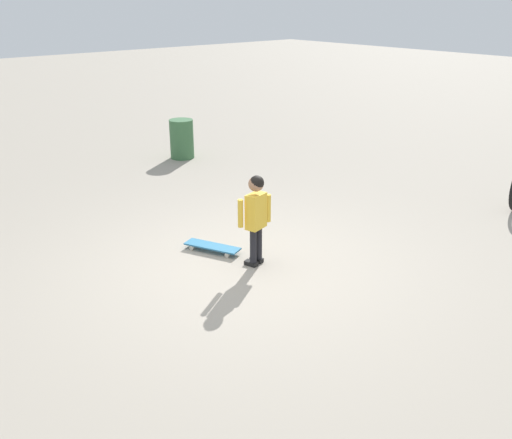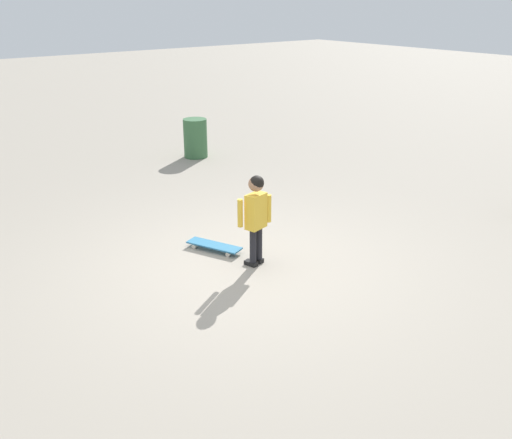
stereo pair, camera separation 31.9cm
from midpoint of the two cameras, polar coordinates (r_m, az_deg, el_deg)
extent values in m
plane|color=#9E9384|center=(6.50, -2.86, -4.93)|extent=(50.00, 50.00, 0.00)
cylinder|color=black|center=(6.46, -1.69, -2.72)|extent=(0.08, 0.08, 0.42)
cube|color=black|center=(6.57, -1.88, -4.37)|extent=(0.17, 0.12, 0.05)
cylinder|color=black|center=(6.54, -1.13, -2.40)|extent=(0.08, 0.08, 0.42)
cube|color=black|center=(6.65, -1.32, -4.03)|extent=(0.17, 0.12, 0.05)
cube|color=gold|center=(6.35, -1.44, 0.83)|extent=(0.20, 0.27, 0.40)
cylinder|color=gold|center=(6.28, -3.00, 0.59)|extent=(0.06, 0.06, 0.32)
cylinder|color=gold|center=(6.43, -0.20, 1.12)|extent=(0.06, 0.06, 0.32)
sphere|color=#9E7051|center=(6.24, -1.47, 3.53)|extent=(0.17, 0.17, 0.17)
sphere|color=black|center=(6.23, -1.39, 3.65)|extent=(0.16, 0.16, 0.16)
cube|color=teal|center=(6.93, -5.67, -2.66)|extent=(0.71, 0.45, 0.02)
cube|color=#B7B7BC|center=(7.06, -7.35, -2.40)|extent=(0.07, 0.11, 0.02)
cube|color=#B7B7BC|center=(6.82, -3.92, -3.14)|extent=(0.07, 0.11, 0.02)
cylinder|color=beige|center=(7.01, -7.68, -2.80)|extent=(0.06, 0.05, 0.06)
cylinder|color=beige|center=(7.12, -7.02, -2.36)|extent=(0.06, 0.05, 0.06)
cylinder|color=beige|center=(6.77, -4.23, -3.56)|extent=(0.06, 0.05, 0.06)
cylinder|color=beige|center=(6.89, -3.61, -3.08)|extent=(0.06, 0.05, 0.06)
cylinder|color=#38663D|center=(10.94, -8.21, 7.90)|extent=(0.44, 0.44, 0.72)
camera|label=1|loc=(0.16, -91.43, -0.56)|focal=40.35mm
camera|label=2|loc=(0.16, 88.57, 0.56)|focal=40.35mm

